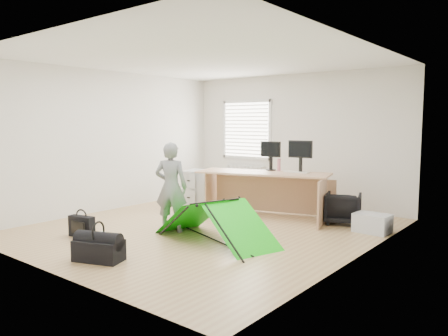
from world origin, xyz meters
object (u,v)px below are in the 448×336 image
Objects in this scene: filing_cabinet at (198,187)px; duffel_bag at (99,250)px; person at (171,187)px; storage_crate at (372,223)px; laptop_bag at (82,226)px; desk at (263,194)px; thermos at (279,165)px; kite at (215,221)px; office_chair at (343,208)px; monitor_left at (271,160)px; monitor_right at (301,161)px.

duffel_bag is at bearing -89.36° from filing_cabinet.
person is 3.20m from storage_crate.
laptop_bag is (-0.81, -1.08, -0.55)m from person.
filing_cabinet reaches higher than duffel_bag.
thermos reaches higher than desk.
filing_cabinet is at bearing 155.44° from kite.
person reaches higher than storage_crate.
office_chair is at bearing -1.33° from desk.
laptop_bag is (-1.72, -1.07, -0.13)m from kite.
laptop_bag is at bearing 25.70° from person.
kite is 3.56× the size of storage_crate.
duffel_bag is (-0.28, -3.78, -0.80)m from thermos.
person is 1.75m from duffel_bag.
thermos is 0.12× the size of kite.
filing_cabinet is 1.96m from thermos.
monitor_left is 3.59m from laptop_bag.
thermos is (0.13, 0.35, 0.52)m from desk.
filing_cabinet is 1.69× the size of laptop_bag.
monitor_right reaches higher than filing_cabinet.
storage_crate is at bearing 38.09° from duffel_bag.
laptop_bag is at bearing -126.26° from monitor_right.
monitor_right is 2.44m from person.
thermos reaches higher than kite.
duffel_bag is (1.59, -3.61, -0.23)m from filing_cabinet.
desk is 10.41× the size of thermos.
kite is at bearing 47.08° from office_chair.
desk is at bearing -109.77° from thermos.
office_chair is at bearing 1.71° from monitor_left.
desk reaches higher than kite.
monitor_left is 0.30× the size of person.
thermos is 3.88m from duffel_bag.
office_chair is 1.37× the size of laptop_bag.
monitor_right is 0.24× the size of kite.
storage_crate is at bearing -24.47° from filing_cabinet.
desk is 1.69× the size of person.
thermos is 1.43m from office_chair.
kite is (0.91, -0.01, -0.41)m from person.
filing_cabinet is 3.11m from laptop_bag.
filing_cabinet is 1.83m from monitor_left.
person is at bearing -101.72° from monitor_left.
kite is at bearing 19.92° from laptop_bag.
filing_cabinet reaches higher than laptop_bag.
filing_cabinet is at bearing 85.77° from laptop_bag.
storage_crate is (2.04, -0.26, -0.87)m from monitor_left.
desk is 2.02m from storage_crate.
thermos is 0.44× the size of storage_crate.
desk reaches higher than office_chair.
laptop_bag is at bearing -130.36° from desk.
thermos is at bearing 65.37° from duffel_bag.
office_chair is (1.39, 0.37, -0.14)m from desk.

